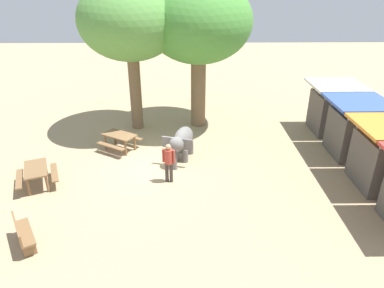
# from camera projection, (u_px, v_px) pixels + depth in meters

# --- Properties ---
(ground_plane) EXTENTS (60.00, 60.00, 0.00)m
(ground_plane) POSITION_uv_depth(u_px,v_px,m) (154.00, 164.00, 14.92)
(ground_plane) COLOR tan
(elephant) EXTENTS (2.01, 1.47, 1.39)m
(elephant) POSITION_uv_depth(u_px,v_px,m) (182.00, 141.00, 14.99)
(elephant) COLOR slate
(elephant) RESTS_ON ground_plane
(person_handler) EXTENTS (0.32, 0.50, 1.62)m
(person_handler) POSITION_uv_depth(u_px,v_px,m) (169.00, 160.00, 13.29)
(person_handler) COLOR #3F3833
(person_handler) RESTS_ON ground_plane
(shade_tree_main) EXTENTS (5.63, 5.16, 7.33)m
(shade_tree_main) POSITION_uv_depth(u_px,v_px,m) (199.00, 23.00, 16.67)
(shade_tree_main) COLOR brown
(shade_tree_main) RESTS_ON ground_plane
(shade_tree_secondary) EXTENTS (5.32, 4.88, 7.34)m
(shade_tree_secondary) POSITION_uv_depth(u_px,v_px,m) (130.00, 21.00, 16.23)
(shade_tree_secondary) COLOR brown
(shade_tree_secondary) RESTS_ON ground_plane
(wooden_bench) EXTENTS (1.40, 1.08, 0.88)m
(wooden_bench) POSITION_uv_depth(u_px,v_px,m) (22.00, 233.00, 10.25)
(wooden_bench) COLOR brown
(wooden_bench) RESTS_ON ground_plane
(picnic_table_near) EXTENTS (2.05, 2.05, 0.78)m
(picnic_table_near) POSITION_uv_depth(u_px,v_px,m) (120.00, 138.00, 15.94)
(picnic_table_near) COLOR brown
(picnic_table_near) RESTS_ON ground_plane
(picnic_table_far) EXTENTS (1.95, 1.94, 0.78)m
(picnic_table_far) POSITION_uv_depth(u_px,v_px,m) (36.00, 172.00, 13.18)
(picnic_table_far) COLOR brown
(picnic_table_far) RESTS_ON ground_plane
(market_stall_white) EXTENTS (2.50, 2.50, 2.52)m
(market_stall_white) POSITION_uv_depth(u_px,v_px,m) (332.00, 110.00, 17.66)
(market_stall_white) COLOR #59514C
(market_stall_white) RESTS_ON ground_plane
(market_stall_blue) EXTENTS (2.50, 2.50, 2.52)m
(market_stall_blue) POSITION_uv_depth(u_px,v_px,m) (354.00, 131.00, 15.32)
(market_stall_blue) COLOR #59514C
(market_stall_blue) RESTS_ON ground_plane
(market_stall_orange) EXTENTS (2.50, 2.50, 2.52)m
(market_stall_orange) POSITION_uv_depth(u_px,v_px,m) (384.00, 159.00, 12.98)
(market_stall_orange) COLOR #59514C
(market_stall_orange) RESTS_ON ground_plane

